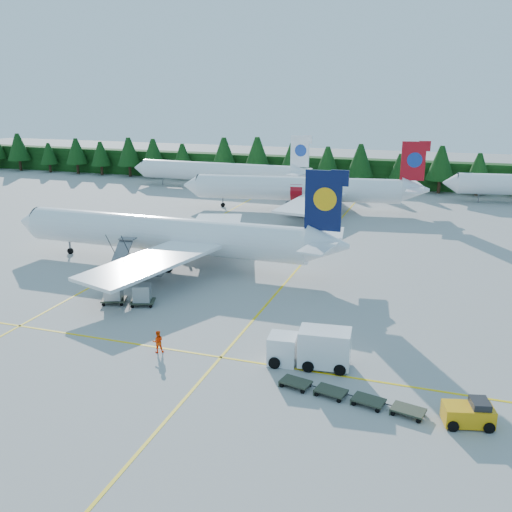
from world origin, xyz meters
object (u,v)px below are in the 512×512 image
(airliner_navy, at_px, (158,234))
(airliner_red, at_px, (294,189))
(airstairs, at_px, (115,272))
(service_truck, at_px, (310,347))
(baggage_tug, at_px, (469,413))

(airliner_navy, distance_m, airliner_red, 37.70)
(airliner_navy, xyz_separation_m, airstairs, (-1.88, -7.11, -2.92))
(airliner_navy, bearing_deg, airliner_red, 78.91)
(airstairs, relative_size, service_truck, 0.95)
(airliner_red, height_order, service_truck, airliner_red)
(airstairs, bearing_deg, service_truck, -34.31)
(airliner_navy, relative_size, service_truck, 6.53)
(airliner_navy, relative_size, airliner_red, 1.02)
(airstairs, bearing_deg, airliner_navy, 68.29)
(airstairs, bearing_deg, airliner_red, 71.21)
(airliner_red, bearing_deg, airstairs, -110.30)
(service_truck, bearing_deg, baggage_tug, -27.86)
(baggage_tug, bearing_deg, airstairs, 139.93)
(airstairs, relative_size, baggage_tug, 1.82)
(airliner_navy, height_order, service_truck, airliner_navy)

